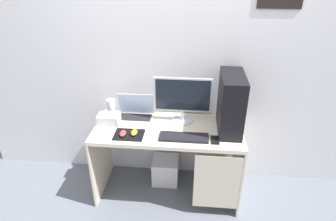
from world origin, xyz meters
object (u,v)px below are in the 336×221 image
speaker (111,108)px  keyboard (184,137)px  pc_tower (231,103)px  mouse_left (134,132)px  monitor (183,99)px  subwoofer (166,170)px  projector (109,119)px  cell_phone (215,140)px  laptop (135,113)px  mouse_right (123,133)px

speaker → keyboard: size_ratio=0.40×
pc_tower → mouse_left: (-0.83, -0.18, -0.24)m
monitor → subwoofer: monitor is taller
monitor → projector: (-0.67, -0.11, -0.19)m
monitor → subwoofer: bearing=177.0°
pc_tower → projector: (-1.10, -0.01, -0.21)m
pc_tower → projector: bearing=-179.4°
keyboard → mouse_left: size_ratio=4.38×
subwoofer → projector: bearing=-166.9°
projector → keyboard: 0.73m
pc_tower → cell_phone: pc_tower is taller
subwoofer → monitor: bearing=-3.0°
laptop → mouse_left: bearing=-80.5°
speaker → keyboard: 0.81m
speaker → mouse_right: size_ratio=1.75×
monitor → speaker: size_ratio=3.11×
monitor → speaker: (-0.69, 0.05, -0.15)m
monitor → keyboard: (0.03, -0.30, -0.22)m
pc_tower → keyboard: 0.50m
projector → mouse_right: bearing=-47.8°
laptop → mouse_right: 0.33m
pc_tower → monitor: size_ratio=0.98×
laptop → cell_phone: bearing=-23.7°
projector → subwoofer: 0.84m
mouse_left → cell_phone: size_ratio=0.74×
laptop → speaker: 0.24m
laptop → pc_tower: bearing=-8.0°
mouse_right → cell_phone: bearing=-0.2°
mouse_left → cell_phone: (0.70, -0.03, -0.02)m
cell_phone → laptop: bearing=156.3°
projector → mouse_right: (0.17, -0.19, -0.02)m
keyboard → cell_phone: keyboard is taller
projector → subwoofer: bearing=13.1°
pc_tower → cell_phone: bearing=-121.8°
pc_tower → projector: size_ratio=2.58×
pc_tower → monitor: 0.43m
pc_tower → speaker: pc_tower is taller
projector → keyboard: size_ratio=0.48×
speaker → mouse_right: (0.19, -0.35, -0.06)m
projector → laptop: bearing=31.6°
mouse_left → cell_phone: bearing=-2.2°
keyboard → mouse_right: size_ratio=4.38×
mouse_right → cell_phone: 0.79m
monitor → speaker: monitor is taller
laptop → mouse_left: laptop is taller
subwoofer → speaker: bearing=175.7°
mouse_left → projector: bearing=148.2°
monitor → mouse_left: 0.53m
subwoofer → laptop: bearing=177.1°
pc_tower → mouse_right: pc_tower is taller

